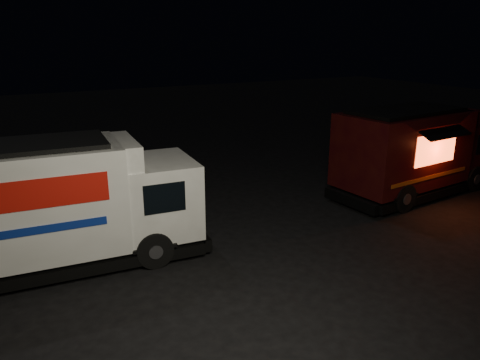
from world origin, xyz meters
TOP-DOWN VIEW (x-y plane):
  - ground at (0.00, 0.00)m, footprint 80.00×80.00m
  - white_truck at (-4.01, 2.19)m, footprint 7.12×2.92m
  - red_truck at (8.02, 2.02)m, footprint 6.85×2.99m

SIDE VIEW (x-z plane):
  - ground at x=0.00m, z-range 0.00..0.00m
  - red_truck at x=8.02m, z-range 0.00..3.10m
  - white_truck at x=-4.01m, z-range 0.00..3.15m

